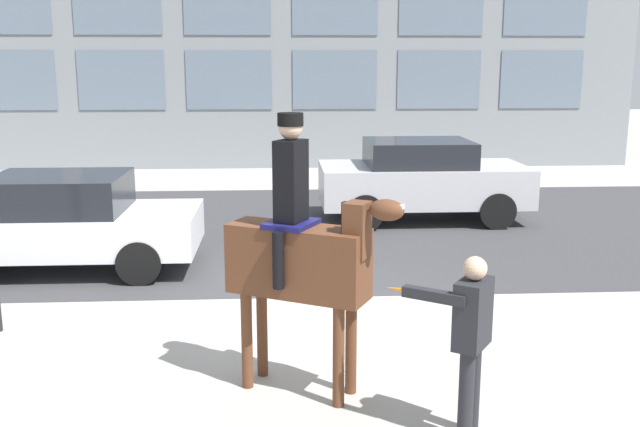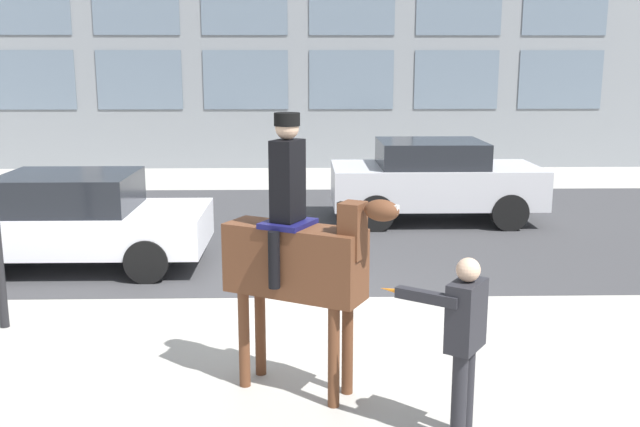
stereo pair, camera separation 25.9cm
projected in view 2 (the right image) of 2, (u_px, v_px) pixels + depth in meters
The scene contains 6 objects.
ground_plane at pixel (294, 310), 9.26m from camera, with size 80.00×80.00×0.00m, color #9E9B93.
road_surface at pixel (297, 227), 13.91m from camera, with size 21.53×8.50×0.01m.
mounted_horse_lead at pixel (297, 253), 6.72m from camera, with size 1.66×1.08×2.70m.
pedestrian_bystander at pixel (463, 335), 5.90m from camera, with size 0.91×0.50×1.60m.
street_car_near_lane at pixel (76, 219), 11.09m from camera, with size 3.99×1.94×1.48m.
street_car_far_lane at pixel (434, 179), 14.37m from camera, with size 4.13×2.05×1.63m.
Camera 2 is at (0.13, -8.81, 3.15)m, focal length 40.00 mm.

